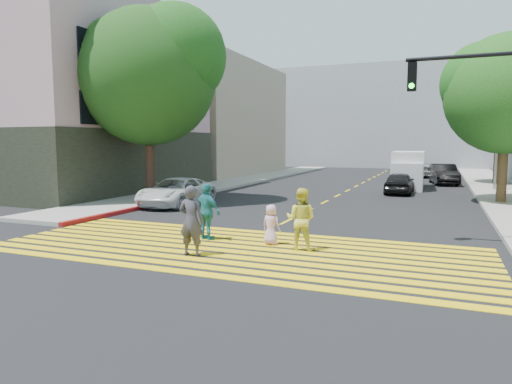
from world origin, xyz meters
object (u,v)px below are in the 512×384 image
Objects in this scene: white_van at (408,171)px; traffic_signal at (512,116)px; dark_car_parked at (444,174)px; tree_right_far at (502,103)px; white_sedan at (177,192)px; tree_right_near at (509,87)px; pedestrian_extra at (207,212)px; tree_left at (150,70)px; dark_car_near at (400,183)px; silver_car at (421,169)px; pedestrian_child at (271,225)px; pedestrian_woman at (301,219)px; pedestrian_man at (191,221)px.

traffic_signal is at bearing -80.26° from white_van.
dark_car_parked is 4.55m from white_van.
tree_right_far reaches higher than white_sedan.
tree_right_far is at bearing 38.71° from white_van.
tree_right_near is 4.73× the size of pedestrian_extra.
tree_left is 6.18m from white_sedan.
tree_right_near is 1.84× the size of dark_car_parked.
pedestrian_extra is 0.46× the size of dark_car_near.
dark_car_parked is at bearing -106.71° from dark_car_near.
white_sedan is 1.06× the size of dark_car_parked.
silver_car is 1.02× the size of dark_car_parked.
pedestrian_extra is (-10.10, -23.54, -4.79)m from tree_right_far.
dark_car_near is at bearing 105.76° from traffic_signal.
white_sedan is at bearing -134.57° from dark_car_parked.
pedestrian_child is at bearing -42.67° from white_sedan.
silver_car is (-4.32, 17.41, -4.79)m from tree_right_near.
pedestrian_child is at bearing -16.20° from pedestrian_woman.
tree_right_far is 4.93× the size of pedestrian_woman.
tree_right_far is at bearing -97.01° from pedestrian_extra.
silver_car is (11.73, 22.41, -5.79)m from tree_left.
pedestrian_man is 8.75m from traffic_signal.
pedestrian_child is at bearing -109.04° from tree_right_far.
white_sedan is at bearing -129.23° from white_van.
silver_car is (2.86, 29.42, 0.07)m from pedestrian_child.
tree_right_far is 27.54m from pedestrian_man.
pedestrian_woman is at bearing -167.19° from pedestrian_extra.
pedestrian_man is 0.40× the size of white_sedan.
white_van is at bearing 125.53° from tree_right_near.
dark_car_near is at bearing 36.29° from tree_left.
pedestrian_woman is 0.46× the size of dark_car_near.
tree_right_far is at bearing 44.09° from tree_left.
white_van reaches higher than white_sedan.
tree_left is 2.19× the size of dark_car_parked.
pedestrian_child is 0.26× the size of silver_car.
tree_right_near is at bearing -109.23° from pedestrian_child.
dark_car_parked reaches higher than silver_car.
tree_right_far is 7.21× the size of pedestrian_child.
pedestrian_child is at bearing -165.09° from traffic_signal.
white_van reaches higher than dark_car_parked.
dark_car_parked is (-2.55, 10.56, -4.71)m from tree_right_near.
dark_car_parked is 21.22m from traffic_signal.
tree_left is at bearing 153.84° from white_sedan.
white_sedan is (-5.47, 8.07, -0.27)m from pedestrian_man.
tree_left is 16.84m from tree_right_near.
traffic_signal is (-2.02, -21.84, -2.04)m from tree_right_far.
tree_right_near is at bearing 84.07° from traffic_signal.
tree_left reaches higher than white_van.
pedestrian_woman is (2.42, 1.68, -0.07)m from pedestrian_man.
tree_right_near is at bearing 148.12° from dark_car_near.
traffic_signal is (8.08, 1.70, 2.75)m from pedestrian_extra.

